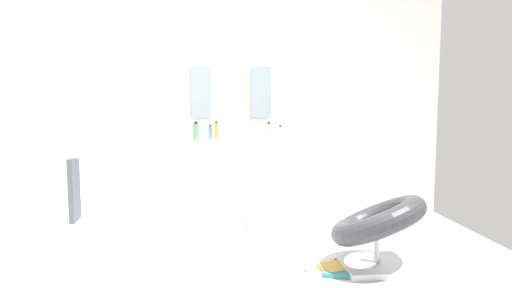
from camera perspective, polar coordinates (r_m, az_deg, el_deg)
name	(u,v)px	position (r m, az deg, el deg)	size (l,w,h in m)	color
ground_plane	(245,274)	(3.80, -1.30, -15.64)	(4.80, 3.60, 0.04)	silver
rear_partition	(231,102)	(5.18, -3.12, 5.11)	(4.80, 0.10, 2.60)	silver
pedestal_sink_left	(202,184)	(4.74, -6.64, -4.90)	(0.44, 0.44, 1.03)	white
pedestal_sink_right	(266,183)	(4.79, 1.29, -4.76)	(0.44, 0.44, 1.03)	white
vanity_mirror_left	(201,92)	(5.09, -6.79, 6.32)	(0.22, 0.03, 0.56)	#8C9EA8
vanity_mirror_right	(261,92)	(5.14, 0.61, 6.36)	(0.22, 0.03, 0.56)	#8C9EA8
lounge_chair	(378,227)	(3.84, 14.67, -9.77)	(1.08, 1.08, 0.65)	#B7BABF
towel_rack	(70,192)	(3.91, -21.78, -5.50)	(0.37, 0.22, 0.95)	#B7BABF
area_rug	(314,267)	(3.90, 7.14, -14.69)	(1.30, 0.84, 0.01)	beige
magazine_teal	(341,273)	(3.76, 10.37, -15.24)	(0.27, 0.18, 0.03)	teal
magazine_charcoal	(349,264)	(3.95, 11.33, -14.18)	(0.25, 0.19, 0.03)	#38383D
magazine_ochre	(338,267)	(3.85, 10.00, -14.65)	(0.27, 0.22, 0.04)	gold
coffee_mug	(311,267)	(3.77, 6.79, -14.69)	(0.09, 0.09, 0.08)	white
soap_bottle_blue	(210,132)	(4.79, -5.61, 1.43)	(0.04, 0.04, 0.15)	#4C72B7
soap_bottle_grey	(269,131)	(4.83, 1.59, 1.63)	(0.05, 0.05, 0.17)	#99999E
soap_bottle_amber	(216,131)	(4.69, -4.87, 1.58)	(0.04, 0.04, 0.19)	#C68C38
soap_bottle_white	(280,133)	(4.74, 3.00, 1.38)	(0.04, 0.04, 0.15)	white
soap_bottle_green	(196,132)	(4.54, -7.36, 1.43)	(0.06, 0.06, 0.19)	#59996B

